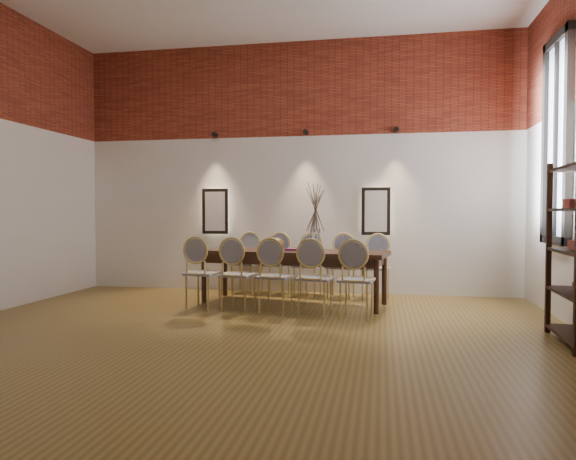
% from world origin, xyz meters
% --- Properties ---
extents(floor, '(7.00, 7.00, 0.02)m').
position_xyz_m(floor, '(0.00, 0.00, -0.01)').
color(floor, brown).
rests_on(floor, ground).
extents(wall_back, '(7.00, 0.10, 4.00)m').
position_xyz_m(wall_back, '(0.00, 3.55, 2.00)').
color(wall_back, silver).
rests_on(wall_back, ground).
extents(brick_band_back, '(7.00, 0.02, 1.50)m').
position_xyz_m(brick_band_back, '(0.00, 3.48, 3.25)').
color(brick_band_back, maroon).
rests_on(brick_band_back, ground).
extents(niche_left, '(0.36, 0.06, 0.66)m').
position_xyz_m(niche_left, '(-1.30, 3.45, 1.30)').
color(niche_left, '#FFEAC6').
rests_on(niche_left, wall_back).
extents(niche_right, '(0.36, 0.06, 0.66)m').
position_xyz_m(niche_right, '(1.30, 3.45, 1.30)').
color(niche_right, '#FFEAC6').
rests_on(niche_right, wall_back).
extents(spot_fixture_left, '(0.08, 0.10, 0.08)m').
position_xyz_m(spot_fixture_left, '(-1.30, 3.42, 2.55)').
color(spot_fixture_left, black).
rests_on(spot_fixture_left, wall_back).
extents(spot_fixture_mid, '(0.08, 0.10, 0.08)m').
position_xyz_m(spot_fixture_mid, '(0.20, 3.42, 2.55)').
color(spot_fixture_mid, black).
rests_on(spot_fixture_mid, wall_back).
extents(spot_fixture_right, '(0.08, 0.10, 0.08)m').
position_xyz_m(spot_fixture_right, '(1.60, 3.42, 2.55)').
color(spot_fixture_right, black).
rests_on(spot_fixture_right, wall_back).
extents(window_glass, '(0.02, 0.78, 2.38)m').
position_xyz_m(window_glass, '(3.46, 2.00, 2.15)').
color(window_glass, silver).
rests_on(window_glass, wall_right).
extents(window_frame, '(0.08, 0.90, 2.50)m').
position_xyz_m(window_frame, '(3.44, 2.00, 2.15)').
color(window_frame, black).
rests_on(window_frame, wall_right).
extents(window_mullion, '(0.06, 0.06, 2.40)m').
position_xyz_m(window_mullion, '(3.44, 2.00, 2.15)').
color(window_mullion, black).
rests_on(window_mullion, wall_right).
extents(dining_table, '(2.70, 1.22, 0.75)m').
position_xyz_m(dining_table, '(0.17, 2.42, 0.38)').
color(dining_table, '#321A10').
rests_on(dining_table, floor).
extents(chair_near_a, '(0.50, 0.50, 0.94)m').
position_xyz_m(chair_near_a, '(-0.96, 1.89, 0.47)').
color(chair_near_a, tan).
rests_on(chair_near_a, floor).
extents(chair_near_b, '(0.50, 0.50, 0.94)m').
position_xyz_m(chair_near_b, '(-0.45, 1.81, 0.47)').
color(chair_near_b, tan).
rests_on(chair_near_b, floor).
extents(chair_near_c, '(0.50, 0.50, 0.94)m').
position_xyz_m(chair_near_c, '(0.07, 1.73, 0.47)').
color(chair_near_c, tan).
rests_on(chair_near_c, floor).
extents(chair_near_d, '(0.50, 0.50, 0.94)m').
position_xyz_m(chair_near_d, '(0.58, 1.65, 0.47)').
color(chair_near_d, tan).
rests_on(chair_near_d, floor).
extents(chair_near_e, '(0.50, 0.50, 0.94)m').
position_xyz_m(chair_near_e, '(1.10, 1.57, 0.47)').
color(chair_near_e, tan).
rests_on(chair_near_e, floor).
extents(chair_far_a, '(0.50, 0.50, 0.94)m').
position_xyz_m(chair_far_a, '(-0.75, 3.27, 0.47)').
color(chair_far_a, tan).
rests_on(chair_far_a, floor).
extents(chair_far_b, '(0.50, 0.50, 0.94)m').
position_xyz_m(chair_far_b, '(-0.24, 3.19, 0.47)').
color(chair_far_b, tan).
rests_on(chair_far_b, floor).
extents(chair_far_c, '(0.50, 0.50, 0.94)m').
position_xyz_m(chair_far_c, '(0.28, 3.11, 0.47)').
color(chair_far_c, tan).
rests_on(chair_far_c, floor).
extents(chair_far_d, '(0.50, 0.50, 0.94)m').
position_xyz_m(chair_far_d, '(0.79, 3.03, 0.47)').
color(chair_far_d, tan).
rests_on(chair_far_d, floor).
extents(chair_far_e, '(0.50, 0.50, 0.94)m').
position_xyz_m(chair_far_e, '(1.31, 2.95, 0.47)').
color(chair_far_e, tan).
rests_on(chair_far_e, floor).
extents(vase, '(0.14, 0.14, 0.30)m').
position_xyz_m(vase, '(0.49, 2.37, 0.90)').
color(vase, silver).
rests_on(vase, dining_table).
extents(dried_branches, '(0.50, 0.50, 0.70)m').
position_xyz_m(dried_branches, '(0.49, 2.37, 1.35)').
color(dried_branches, '#4F4031').
rests_on(dried_branches, vase).
extents(bowl, '(0.24, 0.24, 0.18)m').
position_xyz_m(bowl, '(-0.08, 2.41, 0.84)').
color(bowl, '#5D3714').
rests_on(bowl, dining_table).
extents(book, '(0.28, 0.22, 0.03)m').
position_xyz_m(book, '(0.21, 2.41, 0.77)').
color(book, '#812A5D').
rests_on(book, dining_table).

